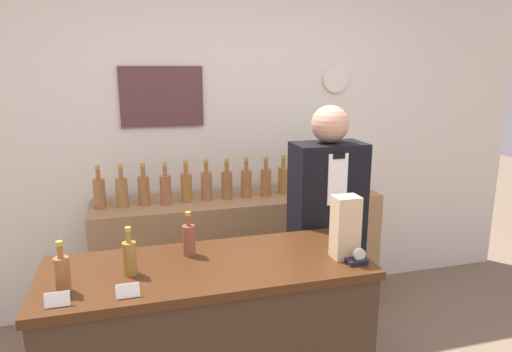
{
  "coord_description": "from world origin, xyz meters",
  "views": [
    {
      "loc": [
        -0.66,
        -1.37,
        1.83
      ],
      "look_at": [
        0.04,
        1.12,
        1.21
      ],
      "focal_mm": 32.0,
      "sensor_mm": 36.0,
      "label": 1
    }
  ],
  "objects_px": {
    "shopkeeper": "(326,242)",
    "tape_dispenser": "(357,259)",
    "paper_bag": "(345,227)",
    "potted_plant": "(329,165)"
  },
  "relations": [
    {
      "from": "shopkeeper",
      "to": "paper_bag",
      "type": "height_order",
      "value": "shopkeeper"
    },
    {
      "from": "shopkeeper",
      "to": "tape_dispenser",
      "type": "xyz_separation_m",
      "value": [
        -0.13,
        -0.62,
        0.17
      ]
    },
    {
      "from": "tape_dispenser",
      "to": "potted_plant",
      "type": "bearing_deg",
      "value": 70.59
    },
    {
      "from": "paper_bag",
      "to": "tape_dispenser",
      "type": "bearing_deg",
      "value": -73.98
    },
    {
      "from": "potted_plant",
      "to": "tape_dispenser",
      "type": "relative_size",
      "value": 3.94
    },
    {
      "from": "potted_plant",
      "to": "paper_bag",
      "type": "relative_size",
      "value": 1.2
    },
    {
      "from": "shopkeeper",
      "to": "potted_plant",
      "type": "relative_size",
      "value": 4.57
    },
    {
      "from": "shopkeeper",
      "to": "paper_bag",
      "type": "xyz_separation_m",
      "value": [
        -0.15,
        -0.54,
        0.3
      ]
    },
    {
      "from": "potted_plant",
      "to": "paper_bag",
      "type": "bearing_deg",
      "value": -111.51
    },
    {
      "from": "paper_bag",
      "to": "shopkeeper",
      "type": "bearing_deg",
      "value": 74.15
    }
  ]
}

